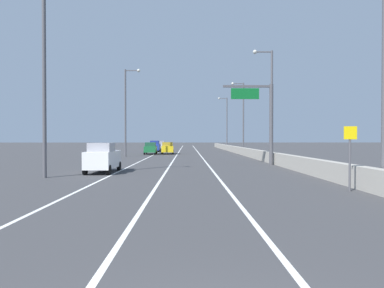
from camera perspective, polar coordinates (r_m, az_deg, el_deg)
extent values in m
plane|color=#38383A|center=(67.20, -0.41, -1.21)|extent=(320.00, 320.00, 0.00)
cube|color=silver|center=(58.43, -5.76, -1.52)|extent=(0.16, 130.00, 0.00)
cube|color=silver|center=(58.23, -2.32, -1.53)|extent=(0.16, 130.00, 0.00)
cube|color=silver|center=(58.24, 1.12, -1.52)|extent=(0.16, 130.00, 0.00)
cube|color=#9E998E|center=(44.01, 10.25, -1.59)|extent=(0.60, 120.00, 1.10)
cylinder|color=#47474C|center=(33.06, 12.91, 3.14)|extent=(0.36, 0.36, 7.50)
cube|color=#47474C|center=(32.94, 9.08, 9.36)|extent=(4.50, 0.20, 0.20)
cube|color=#0C5923|center=(32.69, 8.72, 8.19)|extent=(2.60, 0.10, 1.00)
cylinder|color=#4C4C51|center=(17.59, 24.54, -3.21)|extent=(0.10, 0.10, 2.40)
cube|color=yellow|center=(17.52, 24.63, 1.69)|extent=(0.60, 0.04, 0.60)
cylinder|color=#4C4C51|center=(37.85, 13.00, 6.09)|extent=(0.24, 0.24, 11.77)
cube|color=#4C4C51|center=(38.60, 11.68, 14.63)|extent=(1.80, 0.12, 0.12)
sphere|color=beige|center=(38.42, 10.33, 14.70)|extent=(0.44, 0.44, 0.44)
cylinder|color=#4C4C51|center=(58.50, 8.45, 4.24)|extent=(0.24, 0.24, 11.77)
cube|color=#4C4C51|center=(58.98, 7.59, 9.82)|extent=(1.80, 0.12, 0.12)
sphere|color=beige|center=(58.86, 6.71, 9.84)|extent=(0.44, 0.44, 0.44)
cylinder|color=#4C4C51|center=(79.26, 5.77, 3.36)|extent=(0.24, 0.24, 11.77)
cube|color=#4C4C51|center=(79.62, 5.13, 7.49)|extent=(1.80, 0.12, 0.12)
sphere|color=beige|center=(79.54, 4.48, 7.50)|extent=(0.44, 0.44, 0.44)
cylinder|color=#4C4C51|center=(23.58, -23.15, 9.23)|extent=(0.24, 0.24, 11.77)
cylinder|color=#4C4C51|center=(47.68, -10.91, 5.01)|extent=(0.24, 0.24, 11.77)
cube|color=#4C4C51|center=(48.29, -9.86, 11.83)|extent=(1.80, 0.12, 0.12)
sphere|color=beige|center=(48.16, -8.78, 11.86)|extent=(0.44, 0.44, 0.44)
cube|color=gold|center=(55.31, -4.04, -0.81)|extent=(2.01, 4.46, 0.95)
cube|color=olive|center=(54.85, -4.05, -0.01)|extent=(1.70, 2.04, 0.60)
cylinder|color=black|center=(57.09, -4.85, -1.24)|extent=(0.25, 0.69, 0.68)
cylinder|color=black|center=(57.06, -3.16, -1.23)|extent=(0.25, 0.69, 0.68)
cylinder|color=black|center=(53.60, -4.98, -1.37)|extent=(0.25, 0.69, 0.68)
cylinder|color=black|center=(53.57, -3.17, -1.37)|extent=(0.25, 0.69, 0.68)
cube|color=#196033|center=(55.06, -6.81, -0.83)|extent=(1.94, 4.69, 0.93)
cube|color=#1C4633|center=(54.58, -6.85, -0.05)|extent=(1.65, 2.13, 0.60)
cylinder|color=black|center=(57.01, -7.50, -1.24)|extent=(0.24, 0.69, 0.68)
cylinder|color=black|center=(56.89, -5.84, -1.24)|extent=(0.24, 0.69, 0.68)
cylinder|color=black|center=(53.29, -7.85, -1.39)|extent=(0.24, 0.69, 0.68)
cylinder|color=black|center=(53.16, -6.08, -1.39)|extent=(0.24, 0.69, 0.68)
cube|color=white|center=(25.70, -14.43, -2.48)|extent=(1.77, 4.28, 1.20)
cube|color=#96969E|center=(25.25, -14.67, -0.50)|extent=(1.55, 1.93, 0.60)
cylinder|color=black|center=(27.56, -15.18, -3.51)|extent=(0.22, 0.68, 0.68)
cylinder|color=black|center=(27.20, -11.93, -3.55)|extent=(0.22, 0.68, 0.68)
cylinder|color=black|center=(24.33, -17.20, -4.09)|extent=(0.22, 0.68, 0.68)
cylinder|color=black|center=(23.93, -13.55, -4.16)|extent=(0.22, 0.68, 0.68)
cube|color=#1E389E|center=(64.05, -6.10, -0.49)|extent=(1.74, 4.59, 1.15)
cube|color=navy|center=(63.57, -6.14, 0.29)|extent=(1.53, 2.07, 0.60)
cylinder|color=black|center=(65.97, -6.64, -0.96)|extent=(0.22, 0.68, 0.68)
cylinder|color=black|center=(65.83, -5.27, -0.96)|extent=(0.22, 0.68, 0.68)
cylinder|color=black|center=(62.31, -6.98, -1.06)|extent=(0.22, 0.68, 0.68)
cylinder|color=black|center=(62.16, -5.53, -1.07)|extent=(0.22, 0.68, 0.68)
cube|color=#B7B7BC|center=(77.22, -5.13, -0.31)|extent=(1.91, 4.68, 1.03)
cube|color=gray|center=(76.74, -5.14, 0.29)|extent=(1.63, 2.13, 0.60)
cylinder|color=black|center=(79.14, -5.65, -0.65)|extent=(0.24, 0.69, 0.68)
cylinder|color=black|center=(79.06, -4.46, -0.65)|extent=(0.24, 0.69, 0.68)
cylinder|color=black|center=(75.41, -5.82, -0.73)|extent=(0.24, 0.69, 0.68)
cylinder|color=black|center=(75.33, -4.58, -0.73)|extent=(0.24, 0.69, 0.68)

